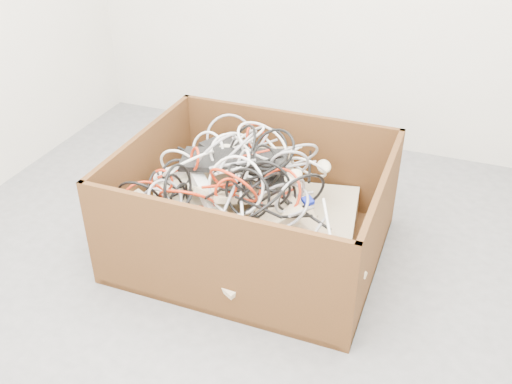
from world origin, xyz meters
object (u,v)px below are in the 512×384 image
(vga_plug, at_px, (308,201))
(power_strip_left, at_px, (185,169))
(power_strip_right, at_px, (204,190))
(cardboard_box, at_px, (251,225))

(vga_plug, bearing_deg, power_strip_left, -140.07)
(power_strip_right, height_order, vga_plug, power_strip_right)
(power_strip_right, bearing_deg, vga_plug, 52.53)
(power_strip_left, distance_m, vga_plug, 0.58)
(power_strip_left, bearing_deg, vga_plug, -39.35)
(cardboard_box, relative_size, power_strip_left, 3.86)
(cardboard_box, height_order, power_strip_left, cardboard_box)
(power_strip_right, bearing_deg, power_strip_left, -169.25)
(power_strip_left, xyz_separation_m, power_strip_right, (0.14, -0.10, -0.02))
(power_strip_left, bearing_deg, power_strip_right, -69.99)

